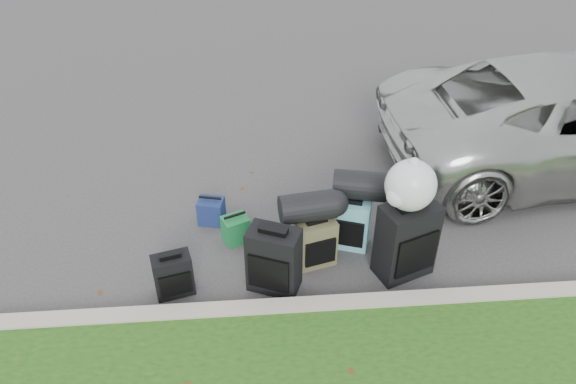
{
  "coord_description": "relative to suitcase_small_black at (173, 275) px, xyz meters",
  "views": [
    {
      "loc": [
        -0.46,
        -4.53,
        4.05
      ],
      "look_at": [
        -0.1,
        0.2,
        0.55
      ],
      "focal_mm": 35.0,
      "sensor_mm": 36.0,
      "label": 1
    }
  ],
  "objects": [
    {
      "name": "ground",
      "position": [
        1.26,
        0.62,
        -0.23
      ],
      "size": [
        120.0,
        120.0,
        0.0
      ],
      "primitive_type": "plane",
      "color": "#383535",
      "rests_on": "ground"
    },
    {
      "name": "curb",
      "position": [
        1.26,
        -0.38,
        -0.15
      ],
      "size": [
        120.0,
        0.18,
        0.15
      ],
      "primitive_type": "cube",
      "color": "#9E937F",
      "rests_on": "ground"
    },
    {
      "name": "suitcase_small_black",
      "position": [
        0.0,
        0.0,
        0.0
      ],
      "size": [
        0.41,
        0.29,
        0.46
      ],
      "primitive_type": "cube",
      "rotation": [
        0.0,
        0.0,
        0.26
      ],
      "color": "black",
      "rests_on": "ground"
    },
    {
      "name": "suitcase_large_black_left",
      "position": [
        0.97,
        0.01,
        0.12
      ],
      "size": [
        0.56,
        0.46,
        0.7
      ],
      "primitive_type": "cube",
      "rotation": [
        0.0,
        0.0,
        -0.39
      ],
      "color": "black",
      "rests_on": "ground"
    },
    {
      "name": "suitcase_olive",
      "position": [
        1.41,
        0.32,
        0.04
      ],
      "size": [
        0.44,
        0.34,
        0.54
      ],
      "primitive_type": "cube",
      "rotation": [
        0.0,
        0.0,
        0.27
      ],
      "color": "#46442A",
      "rests_on": "ground"
    },
    {
      "name": "suitcase_teal",
      "position": [
        1.8,
        0.56,
        0.06
      ],
      "size": [
        0.45,
        0.35,
        0.57
      ],
      "primitive_type": "cube",
      "rotation": [
        0.0,
        0.0,
        -0.33
      ],
      "color": "teal",
      "rests_on": "ground"
    },
    {
      "name": "suitcase_large_black_right",
      "position": [
        2.27,
        0.12,
        0.18
      ],
      "size": [
        0.63,
        0.51,
        0.82
      ],
      "primitive_type": "cube",
      "rotation": [
        0.0,
        0.0,
        0.38
      ],
      "color": "black",
      "rests_on": "ground"
    },
    {
      "name": "tote_green",
      "position": [
        0.59,
        0.73,
        -0.08
      ],
      "size": [
        0.33,
        0.3,
        0.3
      ],
      "primitive_type": "cube",
      "rotation": [
        0.0,
        0.0,
        0.4
      ],
      "color": "#186E34",
      "rests_on": "ground"
    },
    {
      "name": "tote_navy",
      "position": [
        0.32,
        1.06,
        -0.08
      ],
      "size": [
        0.32,
        0.27,
        0.3
      ],
      "primitive_type": "cube",
      "rotation": [
        0.0,
        0.0,
        -0.22
      ],
      "color": "navy",
      "rests_on": "ground"
    },
    {
      "name": "duffel_left",
      "position": [
        1.32,
        0.37,
        0.46
      ],
      "size": [
        0.59,
        0.37,
        0.3
      ],
      "primitive_type": "cylinder",
      "rotation": [
        0.0,
        1.57,
        0.14
      ],
      "color": "black",
      "rests_on": "suitcase_olive"
    },
    {
      "name": "duffel_right",
      "position": [
        1.89,
        0.64,
        0.49
      ],
      "size": [
        0.6,
        0.42,
        0.3
      ],
      "primitive_type": "cylinder",
      "rotation": [
        0.0,
        1.57,
        -0.22
      ],
      "color": "black",
      "rests_on": "suitcase_teal"
    },
    {
      "name": "trash_bag",
      "position": [
        2.24,
        0.14,
        0.83
      ],
      "size": [
        0.48,
        0.48,
        0.48
      ],
      "primitive_type": "sphere",
      "color": "silver",
      "rests_on": "suitcase_large_black_right"
    }
  ]
}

